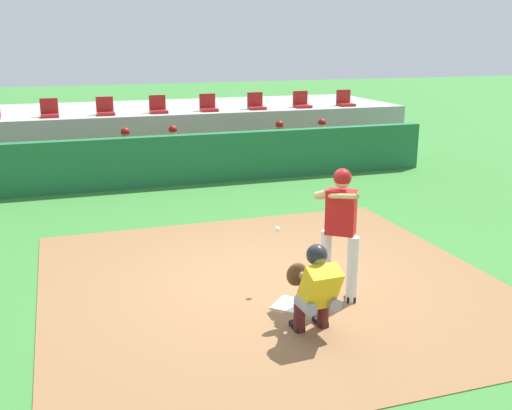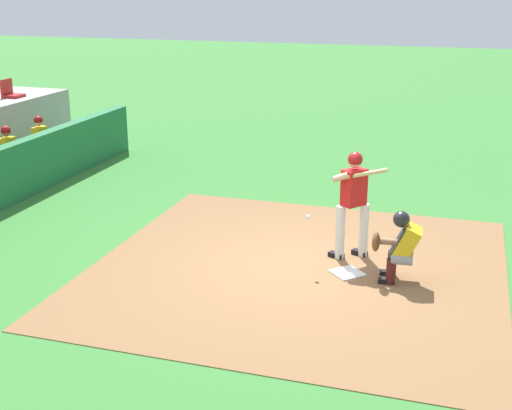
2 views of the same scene
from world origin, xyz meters
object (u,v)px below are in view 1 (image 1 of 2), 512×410
Objects in this scene: catcher_crouched at (315,286)px; dugout_player_3 at (323,142)px; stadium_seat_7 at (302,103)px; stadium_seat_5 at (208,106)px; stadium_seat_3 at (105,110)px; stadium_seat_4 at (158,108)px; dugout_player_1 at (174,151)px; stadium_seat_6 at (256,104)px; batter_at_plate at (340,225)px; stadium_seat_8 at (345,101)px; stadium_seat_2 at (50,112)px; home_plate at (292,305)px; dugout_player_0 at (127,153)px; dugout_player_2 at (281,145)px.

catcher_crouched is 1.39× the size of dugout_player_3.
dugout_player_3 is 2.71× the size of stadium_seat_7.
dugout_player_3 is at bearing -36.92° from stadium_seat_5.
stadium_seat_3 is 1.00× the size of stadium_seat_4.
dugout_player_3 is at bearing 0.00° from dugout_player_1.
stadium_seat_6 is at bearing 0.00° from stadium_seat_4.
stadium_seat_4 is at bearing 93.92° from batter_at_plate.
stadium_seat_4 is at bearing 180.00° from stadium_seat_8.
stadium_seat_2 is 1.44m from stadium_seat_3.
stadium_seat_2 is 7.22m from stadium_seat_7.
stadium_seat_8 reaches higher than home_plate.
stadium_seat_6 reaches higher than catcher_crouched.
dugout_player_1 is at bearing 0.00° from dugout_player_0.
stadium_seat_8 is (1.63, 2.03, 0.86)m from dugout_player_3.
dugout_player_1 is 1.00× the size of dugout_player_3.
dugout_player_0 is 2.71× the size of stadium_seat_8.
dugout_player_3 is 3.49m from stadium_seat_5.
stadium_seat_6 is (2.89, 0.00, 0.00)m from stadium_seat_4.
dugout_player_2 is at bearing 0.00° from dugout_player_0.
stadium_seat_5 is at bearing 82.38° from catcher_crouched.
dugout_player_3 is (4.15, 8.14, 0.65)m from home_plate.
stadium_seat_3 is (1.44, 0.00, 0.00)m from stadium_seat_2.
home_plate is 11.17m from stadium_seat_7.
dugout_player_2 is 3.65m from stadium_seat_4.
stadium_seat_5 and stadium_seat_8 have the same top height.
stadium_seat_2 is 1.00× the size of stadium_seat_6.
stadium_seat_7 is (2.89, 0.00, 0.00)m from stadium_seat_5.
dugout_player_2 is at bearing 74.66° from batter_at_plate.
stadium_seat_3 is (-5.60, 2.03, 0.86)m from dugout_player_3.
stadium_seat_7 is at bearing 0.00° from stadium_seat_2.
dugout_player_0 is at bearing 180.00° from dugout_player_2.
stadium_seat_6 is at bearing 75.12° from catcher_crouched.
batter_at_plate is 1.39× the size of dugout_player_1.
stadium_seat_2 reaches higher than dugout_player_2.
dugout_player_0 is at bearing 180.00° from dugout_player_1.
catcher_crouched is 11.36m from stadium_seat_6.
dugout_player_3 is (5.30, 0.00, 0.00)m from dugout_player_0.
dugout_player_1 is at bearing -144.53° from stadium_seat_6.
stadium_seat_6 reaches higher than dugout_player_3.
dugout_player_0 and dugout_player_3 have the same top height.
stadium_seat_2 is 1.00× the size of stadium_seat_7.
dugout_player_3 is 7.38m from stadium_seat_2.
batter_at_plate is 3.76× the size of stadium_seat_7.
dugout_player_2 is at bearing -54.28° from stadium_seat_5.
dugout_player_2 is 1.00× the size of dugout_player_3.
stadium_seat_8 is at bearing 35.33° from dugout_player_2.
stadium_seat_2 is 2.89m from stadium_seat_4.
stadium_seat_3 is 1.00× the size of stadium_seat_5.
stadium_seat_6 is at bearing 121.83° from dugout_player_3.
stadium_seat_5 is at bearing 180.00° from stadium_seat_6.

